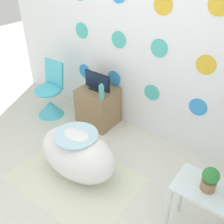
{
  "coord_description": "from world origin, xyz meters",
  "views": [
    {
      "loc": [
        1.56,
        -0.83,
        2.14
      ],
      "look_at": [
        0.31,
        0.82,
        0.79
      ],
      "focal_mm": 42.0,
      "sensor_mm": 36.0,
      "label": 1
    }
  ],
  "objects_px": {
    "tv": "(97,82)",
    "potted_plant_left": "(210,179)",
    "bathtub": "(78,154)",
    "chair": "(50,99)",
    "vase": "(102,92)"
  },
  "relations": [
    {
      "from": "tv",
      "to": "potted_plant_left",
      "type": "distance_m",
      "value": 1.93
    },
    {
      "from": "bathtub",
      "to": "chair",
      "type": "relative_size",
      "value": 1.14
    },
    {
      "from": "chair",
      "to": "bathtub",
      "type": "bearing_deg",
      "value": -28.98
    },
    {
      "from": "potted_plant_left",
      "to": "vase",
      "type": "bearing_deg",
      "value": 156.61
    },
    {
      "from": "tv",
      "to": "potted_plant_left",
      "type": "height_order",
      "value": "potted_plant_left"
    },
    {
      "from": "bathtub",
      "to": "vase",
      "type": "relative_size",
      "value": 4.58
    },
    {
      "from": "chair",
      "to": "potted_plant_left",
      "type": "xyz_separation_m",
      "value": [
        2.43,
        -0.57,
        0.44
      ]
    },
    {
      "from": "bathtub",
      "to": "tv",
      "type": "height_order",
      "value": "tv"
    },
    {
      "from": "tv",
      "to": "potted_plant_left",
      "type": "bearing_deg",
      "value": -25.2
    },
    {
      "from": "bathtub",
      "to": "tv",
      "type": "distance_m",
      "value": 1.04
    },
    {
      "from": "chair",
      "to": "vase",
      "type": "relative_size",
      "value": 4.01
    },
    {
      "from": "bathtub",
      "to": "potted_plant_left",
      "type": "bearing_deg",
      "value": 2.24
    },
    {
      "from": "chair",
      "to": "tv",
      "type": "xyz_separation_m",
      "value": [
        0.68,
        0.25,
        0.36
      ]
    },
    {
      "from": "chair",
      "to": "potted_plant_left",
      "type": "relative_size",
      "value": 3.98
    },
    {
      "from": "tv",
      "to": "vase",
      "type": "xyz_separation_m",
      "value": [
        0.19,
        -0.15,
        -0.01
      ]
    }
  ]
}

